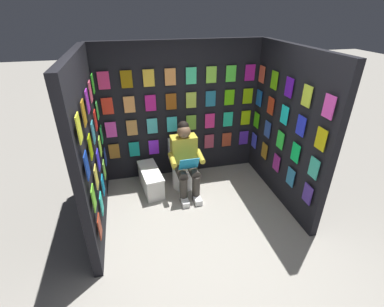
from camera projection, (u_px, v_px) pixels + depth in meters
ground_plane at (215, 255)px, 3.43m from camera, size 30.00×30.00×0.00m
display_wall_back at (181, 112)px, 4.65m from camera, size 2.76×0.14×2.28m
display_wall_left at (287, 129)px, 4.03m from camera, size 0.14×2.01×2.28m
display_wall_right at (89, 148)px, 3.47m from camera, size 0.14×2.01×2.28m
toilet at (183, 167)px, 4.65m from camera, size 0.41×0.56×0.77m
person_reading at (186, 159)px, 4.33m from camera, size 0.53×0.69×1.19m
comic_longbox_near at (151, 180)px, 4.57m from camera, size 0.39×0.79×0.37m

